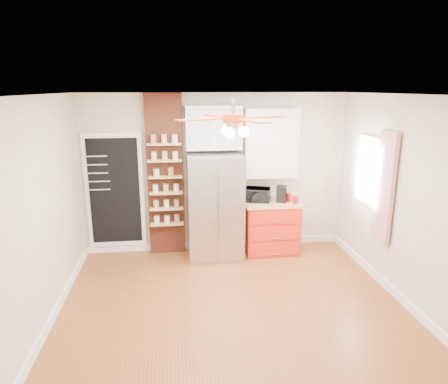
{
  "coord_description": "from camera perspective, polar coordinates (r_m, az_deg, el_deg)",
  "views": [
    {
      "loc": [
        -0.71,
        -4.67,
        2.78
      ],
      "look_at": [
        0.01,
        0.9,
        1.3
      ],
      "focal_mm": 32.0,
      "sensor_mm": 36.0,
      "label": 1
    }
  ],
  "objects": [
    {
      "name": "ceiling_fan",
      "position": [
        4.74,
        1.33,
        10.41
      ],
      "size": [
        1.4,
        1.4,
        0.44
      ],
      "color": "silver",
      "rests_on": "ceiling"
    },
    {
      "name": "red_cabinet",
      "position": [
        6.96,
        6.69,
        -4.93
      ],
      "size": [
        0.94,
        0.64,
        0.9
      ],
      "color": "red",
      "rests_on": "floor"
    },
    {
      "name": "upper_shelf_unit",
      "position": [
        6.78,
        6.7,
        6.95
      ],
      "size": [
        0.9,
        0.3,
        1.15
      ],
      "primitive_type": "cube",
      "color": "white",
      "rests_on": "wall_back"
    },
    {
      "name": "brick_pillar",
      "position": [
        6.74,
        -8.35,
        2.32
      ],
      "size": [
        0.6,
        0.16,
        2.7
      ],
      "primitive_type": "cube",
      "color": "brown",
      "rests_on": "floor"
    },
    {
      "name": "canister_right",
      "position": [
        6.87,
        9.25,
        -0.74
      ],
      "size": [
        0.12,
        0.12,
        0.14
      ],
      "primitive_type": "cylinder",
      "rotation": [
        0.0,
        0.0,
        -0.37
      ],
      "color": "#B8130A",
      "rests_on": "red_cabinet"
    },
    {
      "name": "wall_front",
      "position": [
        3.11,
        6.87,
        -12.76
      ],
      "size": [
        4.5,
        0.02,
        2.7
      ],
      "primitive_type": "cube",
      "color": "beige",
      "rests_on": "floor"
    },
    {
      "name": "ceiling",
      "position": [
        4.72,
        1.35,
        13.75
      ],
      "size": [
        4.5,
        4.5,
        0.0
      ],
      "primitive_type": "plane",
      "color": "white",
      "rests_on": "wall_back"
    },
    {
      "name": "fridge",
      "position": [
        6.61,
        -1.29,
        -2.02
      ],
      "size": [
        0.9,
        0.7,
        1.75
      ],
      "primitive_type": "cube",
      "color": "#B8B9BD",
      "rests_on": "floor"
    },
    {
      "name": "pantry_jar_beans",
      "position": [
        6.59,
        -7.61,
        2.85
      ],
      "size": [
        0.1,
        0.1,
        0.13
      ],
      "primitive_type": "cylinder",
      "rotation": [
        0.0,
        0.0,
        0.03
      ],
      "color": "brown",
      "rests_on": "brick_pillar"
    },
    {
      "name": "curtain",
      "position": [
        5.94,
        22.0,
        0.7
      ],
      "size": [
        0.06,
        0.4,
        1.55
      ],
      "primitive_type": "cube",
      "color": "#B01817",
      "rests_on": "wall_right"
    },
    {
      "name": "floor",
      "position": [
        5.48,
        1.18,
        -15.76
      ],
      "size": [
        4.5,
        4.5,
        0.0
      ],
      "primitive_type": "plane",
      "color": "brown",
      "rests_on": "ground"
    },
    {
      "name": "toaster_oven",
      "position": [
        6.8,
        4.82,
        -0.37
      ],
      "size": [
        0.49,
        0.4,
        0.23
      ],
      "primitive_type": "imported",
      "rotation": [
        0.0,
        0.0,
        -0.32
      ],
      "color": "black",
      "rests_on": "red_cabinet"
    },
    {
      "name": "pantry_jar_oats",
      "position": [
        6.58,
        -9.64,
        2.71
      ],
      "size": [
        0.13,
        0.13,
        0.12
      ],
      "primitive_type": "cylinder",
      "rotation": [
        0.0,
        0.0,
        0.34
      ],
      "color": "beige",
      "rests_on": "brick_pillar"
    },
    {
      "name": "upper_glass_cabinet",
      "position": [
        6.56,
        -1.54,
        9.21
      ],
      "size": [
        0.9,
        0.35,
        0.7
      ],
      "primitive_type": "cube",
      "color": "white",
      "rests_on": "wall_back"
    },
    {
      "name": "window",
      "position": [
        6.42,
        20.13,
        2.76
      ],
      "size": [
        0.04,
        0.75,
        1.05
      ],
      "primitive_type": "cube",
      "color": "white",
      "rests_on": "wall_right"
    },
    {
      "name": "canister_left",
      "position": [
        6.74,
        10.21,
        -1.12
      ],
      "size": [
        0.12,
        0.12,
        0.13
      ],
      "primitive_type": "cylinder",
      "rotation": [
        0.0,
        0.0,
        -0.43
      ],
      "color": "#A80926",
      "rests_on": "red_cabinet"
    },
    {
      "name": "chalkboard",
      "position": [
        6.91,
        -15.33,
        0.12
      ],
      "size": [
        0.95,
        0.05,
        1.95
      ],
      "color": "white",
      "rests_on": "wall_back"
    },
    {
      "name": "wall_right",
      "position": [
        5.71,
        24.2,
        -1.11
      ],
      "size": [
        0.02,
        4.0,
        2.7
      ],
      "primitive_type": "cube",
      "color": "beige",
      "rests_on": "floor"
    },
    {
      "name": "wall_back",
      "position": [
        6.86,
        -1.22,
        2.68
      ],
      "size": [
        4.5,
        0.02,
        2.7
      ],
      "primitive_type": "cube",
      "color": "beige",
      "rests_on": "floor"
    },
    {
      "name": "wall_left",
      "position": [
        5.12,
        -24.53,
        -2.86
      ],
      "size": [
        0.02,
        4.0,
        2.7
      ],
      "primitive_type": "cube",
      "color": "beige",
      "rests_on": "floor"
    },
    {
      "name": "coffee_maker",
      "position": [
        6.81,
        8.23,
        -0.26
      ],
      "size": [
        0.23,
        0.25,
        0.27
      ],
      "primitive_type": "cube",
      "rotation": [
        0.0,
        0.0,
        -0.37
      ],
      "color": "black",
      "rests_on": "red_cabinet"
    }
  ]
}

